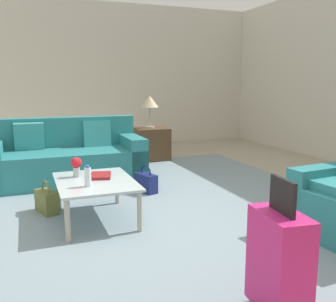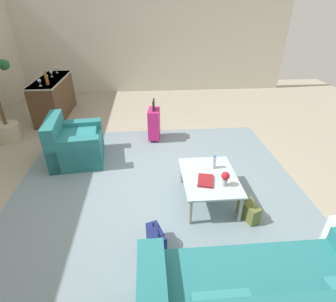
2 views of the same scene
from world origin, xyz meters
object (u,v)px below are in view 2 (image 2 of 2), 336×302
wine_glass_left_of_centre (46,76)px  wine_glass_leftmost (39,81)px  bar_console (54,97)px  suitcase_magenta (154,123)px  wine_glass_right_of_centre (51,72)px  handbag_olive (249,210)px  armchair (73,145)px  coffee_table (209,179)px  handbag_navy (156,238)px  wine_glass_rightmost (56,69)px  coffee_table_book (206,181)px  water_bottle (214,162)px  wine_bottle_amber (47,79)px  flower_vase (225,178)px

wine_glass_left_of_centre → wine_glass_leftmost: bearing=176.8°
bar_console → suitcase_magenta: bar_console is taller
wine_glass_right_of_centre → handbag_olive: size_ratio=0.43×
armchair → handbag_olive: (-1.71, -2.62, -0.16)m
wine_glass_leftmost → wine_glass_left_of_centre: (0.40, -0.02, 0.00)m
coffee_table → suitcase_magenta: bearing=19.3°
armchair → handbag_navy: size_ratio=2.85×
wine_glass_rightmost → coffee_table_book: bearing=-144.4°
handbag_olive → handbag_navy: bearing=106.2°
coffee_table → wine_glass_leftmost: wine_glass_leftmost is taller
water_bottle → wine_bottle_amber: (2.79, 3.09, 0.53)m
armchair → wine_glass_rightmost: (2.80, 0.93, 0.74)m
coffee_table → coffee_table_book: size_ratio=3.52×
wine_glass_right_of_centre → handbag_olive: wine_glass_right_of_centre is taller
wine_glass_leftmost → wine_glass_rightmost: bearing=-0.9°
flower_vase → handbag_navy: 1.15m
coffee_table → handbag_navy: coffee_table is taller
water_bottle → wine_glass_right_of_centre: 4.77m
wine_glass_leftmost → handbag_olive: (-3.32, -3.57, -0.90)m
bar_console → wine_glass_left_of_centre: wine_glass_left_of_centre is taller
wine_glass_left_of_centre → suitcase_magenta: bearing=-118.6°
bar_console → handbag_navy: bearing=-151.5°
wine_glass_right_of_centre → handbag_navy: bearing=-152.5°
coffee_table_book → handbag_olive: (-0.29, -0.54, -0.30)m
wine_glass_leftmost → wine_bottle_amber: bearing=-57.0°
wine_glass_right_of_centre → wine_bottle_amber: (-0.71, -0.12, 0.01)m
wine_glass_leftmost → wine_glass_left_of_centre: same height
coffee_table_book → wine_glass_left_of_centre: 4.60m
water_bottle → handbag_olive: 0.80m
flower_vase → handbag_navy: flower_vase is taller
handbag_navy → handbag_olive: (0.36, -1.23, 0.00)m
flower_vase → wine_glass_left_of_centre: (3.52, 3.24, 0.49)m
coffee_table_book → wine_glass_leftmost: wine_glass_leftmost is taller
water_bottle → armchair: bearing=64.2°
wine_glass_leftmost → handbag_navy: wine_glass_leftmost is taller
wine_glass_leftmost → coffee_table: bearing=-133.0°
handbag_olive → wine_glass_leftmost: bearing=47.1°
flower_vase → wine_glass_right_of_centre: 5.12m
coffee_table → water_bottle: bearing=-26.6°
coffee_table → suitcase_magenta: 2.12m
wine_glass_left_of_centre → wine_glass_rightmost: 0.79m
water_bottle → coffee_table_book: bearing=150.6°
flower_vase → wine_glass_rightmost: bearing=37.0°
bar_console → wine_glass_left_of_centre: bearing=-177.8°
coffee_table_book → handbag_navy: coffee_table_book is taller
wine_glass_right_of_centre → wine_glass_left_of_centre: bearing=-177.8°
wine_glass_right_of_centre → bar_console: bearing=-177.9°
coffee_table → flower_vase: (-0.22, -0.15, 0.17)m
wine_glass_leftmost → wine_glass_right_of_centre: same height
bar_console → wine_glass_right_of_centre: 0.59m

